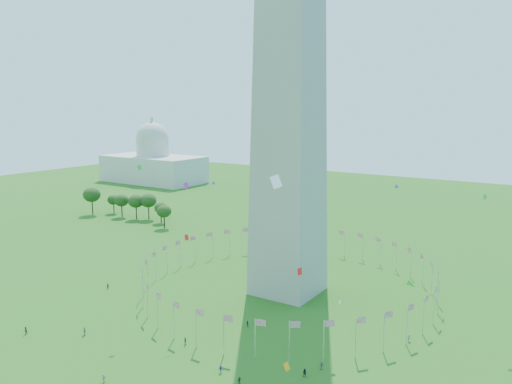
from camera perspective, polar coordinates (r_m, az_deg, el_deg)
ground at (r=107.35m, az=-10.45°, el=-19.11°), size 600.00×600.00×0.00m
flag_ring at (r=142.52m, az=3.64°, el=-9.54°), size 80.24×80.24×9.00m
capitol_building at (r=349.89m, az=-11.72°, el=4.87°), size 70.00×35.00×46.00m
crowd at (r=105.96m, az=-6.77°, el=-18.89°), size 92.23×54.65×1.94m
kites_aloft at (r=108.89m, az=2.97°, el=-5.56°), size 102.48×79.47×37.59m
tree_line_west at (r=239.38m, az=-14.39°, el=-1.63°), size 55.71×15.71×12.91m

